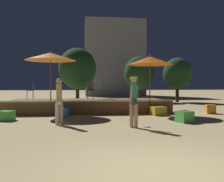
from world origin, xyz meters
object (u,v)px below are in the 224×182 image
person_0 (134,99)px  background_tree_1 (177,74)px  cube_seat_1 (158,111)px  cube_seat_0 (210,109)px  background_tree_0 (139,73)px  background_tree_2 (77,69)px  patio_umbrella_1 (150,61)px  cube_seat_3 (184,117)px  cube_seat_4 (6,116)px  bistro_chair_0 (103,88)px  frisbee_disc (146,127)px  cube_seat_2 (63,112)px  person_1 (59,100)px  patio_umbrella_0 (50,57)px  bistro_chair_1 (32,89)px  bistro_chair_2 (90,89)px

person_0 → background_tree_1: 13.21m
cube_seat_1 → background_tree_1: size_ratio=0.20×
cube_seat_0 → background_tree_0: bearing=99.4°
cube_seat_1 → background_tree_2: bearing=115.8°
patio_umbrella_1 → cube_seat_3: patio_umbrella_1 is taller
cube_seat_3 → person_0: 2.50m
cube_seat_4 → background_tree_2: size_ratio=0.15×
bistro_chair_0 → background_tree_1: bearing=151.1°
bistro_chair_0 → frisbee_disc: bistro_chair_0 is taller
cube_seat_2 → person_1: person_1 is taller
cube_seat_3 → person_1: (-4.75, -0.06, 0.69)m
patio_umbrella_1 → cube_seat_1: 2.48m
bistro_chair_0 → person_1: bearing=1.1°
person_0 → person_1: (-2.56, 0.87, -0.07)m
patio_umbrella_0 → cube_seat_2: bearing=-57.3°
cube_seat_0 → background_tree_2: 10.68m
person_0 → background_tree_1: background_tree_1 is taller
bistro_chair_1 → background_tree_1: (10.43, 6.68, 1.12)m
patio_umbrella_0 → background_tree_2: (1.17, 7.27, -0.12)m
person_0 → cube_seat_0: bearing=-102.0°
patio_umbrella_1 → cube_seat_2: (-4.20, -0.53, -2.42)m
background_tree_0 → person_1: bearing=-115.7°
cube_seat_1 → frisbee_disc: 3.50m
cube_seat_1 → frisbee_disc: size_ratio=2.88×
patio_umbrella_1 → cube_seat_0: bearing=-2.3°
bistro_chair_1 → background_tree_0: size_ratio=0.23×
cube_seat_1 → background_tree_0: background_tree_0 is taller
cube_seat_3 → person_1: person_1 is taller
person_1 → bistro_chair_2: person_1 is taller
bistro_chair_0 → background_tree_2: size_ratio=0.21×
bistro_chair_0 → frisbee_disc: size_ratio=3.58×
background_tree_0 → bistro_chair_1: bearing=-133.7°
cube_seat_3 → background_tree_1: size_ratio=0.18×
cube_seat_1 → bistro_chair_1: bearing=164.6°
bistro_chair_1 → frisbee_disc: bistro_chair_1 is taller
cube_seat_2 → background_tree_1: background_tree_1 is taller
cube_seat_2 → person_1: (0.05, -2.29, 0.70)m
person_1 → cube_seat_3: bearing=169.8°
cube_seat_3 → cube_seat_4: 7.11m
cube_seat_4 → person_1: bearing=-31.5°
bistro_chair_0 → cube_seat_0: bearing=85.2°
bistro_chair_0 → bistro_chair_2: 1.42m
patio_umbrella_0 → patio_umbrella_1: (4.84, -0.48, -0.19)m
bistro_chair_1 → background_tree_1: bearing=109.3°
bistro_chair_2 → background_tree_0: background_tree_0 is taller
frisbee_disc → background_tree_2: background_tree_2 is taller
cube_seat_1 → bistro_chair_1: size_ratio=0.80×
background_tree_1 → person_0: bearing=-117.8°
person_1 → background_tree_0: (5.73, 11.90, 1.52)m
cube_seat_4 → bistro_chair_0: bistro_chair_0 is taller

